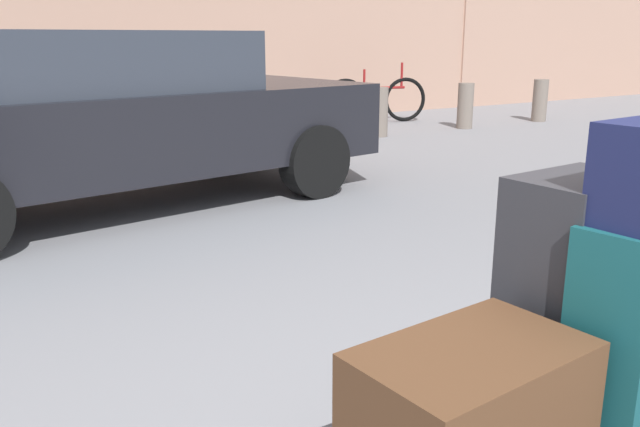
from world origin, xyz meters
TOP-DOWN VIEW (x-y plane):
  - suitcase_teal_rear_right at (0.23, -0.02)m, footprint 0.36×0.27m
  - duffel_bag_brown_rear_left at (-0.28, 0.05)m, footprint 0.61×0.41m
  - suitcase_charcoal_center at (0.26, 0.19)m, footprint 0.41×0.30m
  - parked_car at (0.02, 4.54)m, footprint 4.51×2.39m
  - bicycle_leaning at (5.15, 7.85)m, footprint 1.71×0.54m
  - bollard_kerb_near at (2.89, 6.54)m, footprint 0.24×0.24m
  - bollard_kerb_mid at (4.26, 6.54)m, footprint 0.24×0.24m
  - bollard_kerb_far at (5.89, 6.54)m, footprint 0.24×0.24m
  - bollard_corner at (7.57, 6.54)m, footprint 0.24×0.24m

SIDE VIEW (x-z plane):
  - bollard_kerb_near at x=2.89m, z-range 0.00..0.69m
  - bollard_kerb_mid at x=4.26m, z-range 0.00..0.69m
  - bollard_kerb_far at x=5.89m, z-range 0.00..0.69m
  - bollard_corner at x=7.57m, z-range 0.00..0.69m
  - bicycle_leaning at x=5.15m, z-range -0.11..0.85m
  - duffel_bag_brown_rear_left at x=-0.28m, z-range 0.34..0.66m
  - suitcase_teal_rear_right at x=0.23m, z-range 0.34..0.91m
  - suitcase_charcoal_center at x=0.26m, z-range 0.34..0.99m
  - parked_car at x=0.02m, z-range 0.05..1.47m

